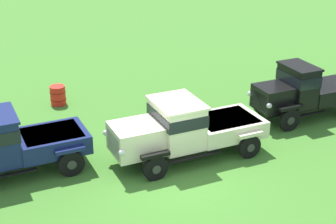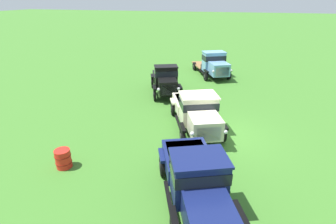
{
  "view_description": "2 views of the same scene",
  "coord_description": "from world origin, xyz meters",
  "px_view_note": "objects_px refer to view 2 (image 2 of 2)",
  "views": [
    {
      "loc": [
        -0.58,
        -13.68,
        8.28
      ],
      "look_at": [
        -0.17,
        2.9,
        1.0
      ],
      "focal_mm": 55.0,
      "sensor_mm": 36.0,
      "label": 1
    },
    {
      "loc": [
        -12.13,
        -0.58,
        6.49
      ],
      "look_at": [
        -0.17,
        2.9,
        1.0
      ],
      "focal_mm": 28.0,
      "sensor_mm": 36.0,
      "label": 2
    }
  ],
  "objects_px": {
    "vintage_truck_back_of_row": "(214,64)",
    "oil_drum_beside_row": "(63,159)",
    "vintage_truck_far_side": "(165,80)",
    "vintage_truck_second_in_line": "(197,180)",
    "vintage_truck_midrow_center": "(197,111)"
  },
  "relations": [
    {
      "from": "oil_drum_beside_row",
      "to": "vintage_truck_midrow_center",
      "type": "bearing_deg",
      "value": -43.18
    },
    {
      "from": "vintage_truck_midrow_center",
      "to": "vintage_truck_back_of_row",
      "type": "xyz_separation_m",
      "value": [
        10.27,
        0.39,
        0.05
      ]
    },
    {
      "from": "vintage_truck_far_side",
      "to": "oil_drum_beside_row",
      "type": "relative_size",
      "value": 5.86
    },
    {
      "from": "vintage_truck_far_side",
      "to": "vintage_truck_second_in_line",
      "type": "bearing_deg",
      "value": -158.07
    },
    {
      "from": "vintage_truck_midrow_center",
      "to": "vintage_truck_far_side",
      "type": "distance_m",
      "value": 5.76
    },
    {
      "from": "vintage_truck_second_in_line",
      "to": "oil_drum_beside_row",
      "type": "bearing_deg",
      "value": 83.26
    },
    {
      "from": "vintage_truck_back_of_row",
      "to": "oil_drum_beside_row",
      "type": "bearing_deg",
      "value": 164.45
    },
    {
      "from": "vintage_truck_back_of_row",
      "to": "oil_drum_beside_row",
      "type": "xyz_separation_m",
      "value": [
        -15.19,
        4.23,
        -0.71
      ]
    },
    {
      "from": "vintage_truck_second_in_line",
      "to": "vintage_truck_back_of_row",
      "type": "bearing_deg",
      "value": 5.13
    },
    {
      "from": "vintage_truck_far_side",
      "to": "vintage_truck_back_of_row",
      "type": "distance_m",
      "value": 6.11
    },
    {
      "from": "vintage_truck_far_side",
      "to": "vintage_truck_back_of_row",
      "type": "relative_size",
      "value": 0.81
    },
    {
      "from": "vintage_truck_back_of_row",
      "to": "vintage_truck_midrow_center",
      "type": "bearing_deg",
      "value": -177.81
    },
    {
      "from": "vintage_truck_second_in_line",
      "to": "vintage_truck_far_side",
      "type": "bearing_deg",
      "value": 21.93
    },
    {
      "from": "vintage_truck_second_in_line",
      "to": "vintage_truck_far_side",
      "type": "distance_m",
      "value": 11.22
    },
    {
      "from": "vintage_truck_back_of_row",
      "to": "oil_drum_beside_row",
      "type": "relative_size",
      "value": 7.21
    }
  ]
}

